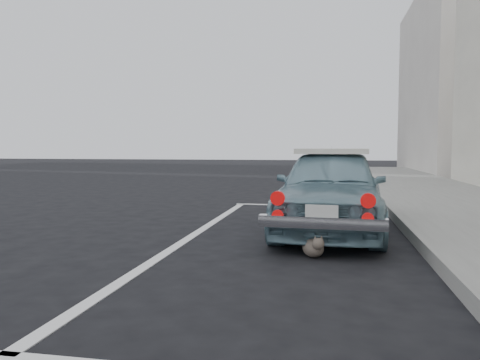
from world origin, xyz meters
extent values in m
plane|color=black|center=(0.00, 0.00, 0.00)|extent=(80.00, 80.00, 0.00)
cube|color=beige|center=(6.35, 20.00, 4.00)|extent=(3.50, 10.00, 8.00)
cube|color=silver|center=(0.50, 6.50, 0.00)|extent=(3.00, 0.12, 0.01)
cube|color=silver|center=(-0.90, 3.00, 0.00)|extent=(0.12, 7.00, 0.01)
imported|color=#7195A2|center=(0.86, 3.74, 0.58)|extent=(1.57, 3.47, 1.16)
cube|color=white|center=(0.88, 4.08, 1.09)|extent=(1.03, 1.35, 0.07)
cube|color=silver|center=(0.76, 2.10, 0.38)|extent=(1.30, 0.20, 0.12)
cube|color=white|center=(0.76, 2.05, 0.48)|extent=(0.33, 0.04, 0.17)
cylinder|color=red|center=(0.31, 2.10, 0.62)|extent=(0.15, 0.05, 0.15)
cylinder|color=red|center=(1.21, 2.04, 0.62)|extent=(0.15, 0.05, 0.15)
cylinder|color=red|center=(0.31, 2.10, 0.44)|extent=(0.12, 0.05, 0.12)
cylinder|color=red|center=(1.21, 2.04, 0.44)|extent=(0.12, 0.05, 0.12)
ellipsoid|color=#726556|center=(0.67, 2.19, 0.11)|extent=(0.32, 0.38, 0.20)
sphere|color=#726556|center=(0.73, 2.06, 0.17)|extent=(0.13, 0.13, 0.13)
cone|color=#726556|center=(0.69, 2.04, 0.24)|extent=(0.04, 0.04, 0.05)
cone|color=#726556|center=(0.76, 2.07, 0.24)|extent=(0.04, 0.04, 0.05)
cylinder|color=#726556|center=(0.65, 2.36, 0.04)|extent=(0.17, 0.17, 0.03)
camera|label=1|loc=(0.82, -2.69, 1.14)|focal=35.00mm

